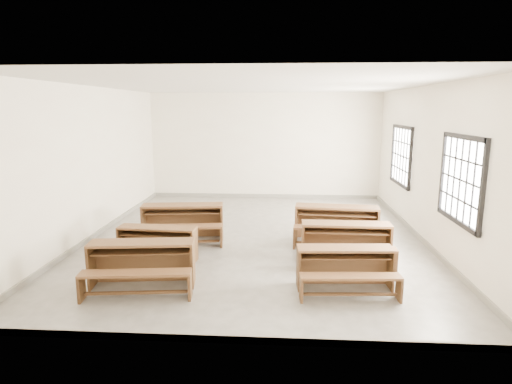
# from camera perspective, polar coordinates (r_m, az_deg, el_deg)

# --- Properties ---
(room) EXTENTS (8.50, 8.50, 3.20)m
(room) POSITION_cam_1_polar(r_m,az_deg,el_deg) (8.88, 0.58, 7.25)
(room) COLOR gray
(room) RESTS_ON ground
(desk_set_0) EXTENTS (1.69, 1.01, 0.72)m
(desk_set_0) POSITION_cam_1_polar(r_m,az_deg,el_deg) (6.92, -15.02, -8.91)
(desk_set_0) COLOR brown
(desk_set_0) RESTS_ON ground
(desk_set_1) EXTENTS (1.46, 0.83, 0.64)m
(desk_set_1) POSITION_cam_1_polar(r_m,az_deg,el_deg) (7.98, -13.10, -6.47)
(desk_set_1) COLOR brown
(desk_set_1) RESTS_ON ground
(desk_set_2) EXTENTS (1.78, 1.07, 0.76)m
(desk_set_2) POSITION_cam_1_polar(r_m,az_deg,el_deg) (9.12, -9.76, -3.65)
(desk_set_2) COLOR brown
(desk_set_2) RESTS_ON ground
(desk_set_3) EXTENTS (1.50, 0.84, 0.66)m
(desk_set_3) POSITION_cam_1_polar(r_m,az_deg,el_deg) (6.77, 11.81, -9.55)
(desk_set_3) COLOR brown
(desk_set_3) RESTS_ON ground
(desk_set_4) EXTENTS (1.60, 0.85, 0.71)m
(desk_set_4) POSITION_cam_1_polar(r_m,az_deg,el_deg) (7.91, 11.92, -6.25)
(desk_set_4) COLOR brown
(desk_set_4) RESTS_ON ground
(desk_set_5) EXTENTS (1.78, 1.04, 0.76)m
(desk_set_5) POSITION_cam_1_polar(r_m,az_deg,el_deg) (8.98, 10.68, -3.89)
(desk_set_5) COLOR brown
(desk_set_5) RESTS_ON ground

